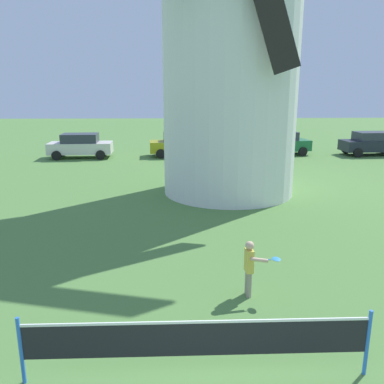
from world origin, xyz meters
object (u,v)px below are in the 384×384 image
(parked_car_black, at_px, (372,143))
(windmill, at_px, (231,26))
(player_far, at_px, (250,265))
(parked_car_mustard, at_px, (182,144))
(parked_car_cream, at_px, (80,145))
(tennis_net, at_px, (197,339))
(parked_car_green, at_px, (278,143))

(parked_car_black, bearing_deg, windmill, -138.27)
(windmill, xyz_separation_m, player_far, (-0.65, -8.99, -6.03))
(parked_car_mustard, height_order, parked_car_black, same)
(parked_car_cream, bearing_deg, windmill, -47.90)
(tennis_net, distance_m, parked_car_green, 22.57)
(player_far, xyz_separation_m, parked_car_black, (11.56, 18.72, 0.11))
(windmill, distance_m, tennis_net, 13.14)
(parked_car_cream, xyz_separation_m, parked_car_green, (13.08, 0.76, 0.00))
(windmill, height_order, player_far, windmill)
(tennis_net, relative_size, parked_car_cream, 1.30)
(parked_car_mustard, distance_m, parked_car_green, 6.54)
(player_far, bearing_deg, parked_car_mustard, 93.75)
(parked_car_green, bearing_deg, player_far, -105.54)
(windmill, distance_m, parked_car_mustard, 11.62)
(windmill, bearing_deg, parked_car_green, 65.22)
(tennis_net, xyz_separation_m, player_far, (1.25, 2.52, 0.02))
(tennis_net, bearing_deg, player_far, 63.63)
(player_far, relative_size, parked_car_cream, 0.30)
(parked_car_black, bearing_deg, tennis_net, -121.10)
(tennis_net, xyz_separation_m, parked_car_green, (6.55, 21.59, 0.12))
(parked_car_mustard, relative_size, parked_car_green, 0.98)
(player_far, distance_m, parked_car_cream, 19.90)
(parked_car_mustard, bearing_deg, parked_car_green, 2.25)
(player_far, bearing_deg, parked_car_black, 58.30)
(player_far, xyz_separation_m, parked_car_mustard, (-1.23, 18.82, 0.11))
(tennis_net, distance_m, parked_car_black, 24.81)
(parked_car_mustard, bearing_deg, tennis_net, -90.05)
(parked_car_cream, height_order, parked_car_mustard, same)
(parked_car_cream, distance_m, parked_car_green, 13.10)
(parked_car_green, relative_size, parked_car_black, 1.09)
(tennis_net, xyz_separation_m, parked_car_mustard, (0.02, 21.34, 0.12))
(parked_car_cream, height_order, parked_car_green, same)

